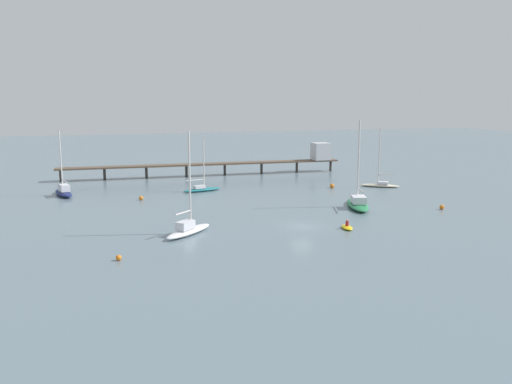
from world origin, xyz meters
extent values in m
plane|color=slate|center=(0.00, 0.00, 0.00)|extent=(400.00, 400.00, 0.00)
cube|color=brown|center=(0.00, 44.87, 2.35)|extent=(56.09, 6.29, 0.30)
cylinder|color=#38332D|center=(-26.96, 46.55, 1.10)|extent=(0.50, 0.50, 2.20)
cylinder|color=#38332D|center=(-19.26, 46.07, 1.10)|extent=(0.50, 0.50, 2.20)
cylinder|color=#38332D|center=(-11.56, 45.59, 1.10)|extent=(0.50, 0.50, 2.20)
cylinder|color=#38332D|center=(-3.85, 45.11, 1.10)|extent=(0.50, 0.50, 2.20)
cylinder|color=#38332D|center=(3.85, 44.63, 1.10)|extent=(0.50, 0.50, 2.20)
cylinder|color=#38332D|center=(11.56, 44.15, 1.10)|extent=(0.50, 0.50, 2.20)
cylinder|color=#38332D|center=(19.26, 43.67, 1.10)|extent=(0.50, 0.50, 2.20)
cylinder|color=#38332D|center=(26.96, 43.18, 1.10)|extent=(0.50, 0.50, 2.20)
cube|color=silver|center=(24.59, 43.33, 4.28)|extent=(3.58, 3.58, 3.55)
ellipsoid|color=white|center=(-13.20, 0.90, 0.35)|extent=(6.71, 6.09, 0.70)
cube|color=silver|center=(-13.65, 0.51, 1.15)|extent=(2.35, 2.26, 0.90)
cylinder|color=silver|center=(-12.92, 1.14, 5.95)|extent=(0.21, 0.21, 10.50)
cylinder|color=silver|center=(-13.91, 0.29, 2.59)|extent=(2.10, 1.83, 0.17)
ellipsoid|color=navy|center=(-26.34, 30.93, 0.40)|extent=(3.54, 7.59, 0.80)
cube|color=silver|center=(-26.20, 30.36, 1.32)|extent=(1.83, 2.61, 1.03)
cylinder|color=silver|center=(-26.42, 31.29, 5.44)|extent=(0.21, 0.21, 9.28)
cylinder|color=silver|center=(-26.02, 29.61, 2.47)|extent=(0.97, 3.40, 0.17)
ellipsoid|color=beige|center=(24.84, 21.45, 0.24)|extent=(6.36, 5.47, 0.47)
cube|color=silver|center=(25.26, 21.13, 0.70)|extent=(2.12, 2.05, 0.45)
cylinder|color=silver|center=(24.58, 21.65, 5.30)|extent=(0.20, 0.20, 9.65)
cylinder|color=silver|center=(25.75, 20.76, 2.21)|extent=(2.44, 1.91, 0.16)
ellipsoid|color=#1E727A|center=(-5.06, 27.48, 0.27)|extent=(6.90, 3.07, 0.54)
cube|color=silver|center=(-5.59, 27.36, 0.77)|extent=(2.02, 1.51, 0.48)
cylinder|color=silver|center=(-4.74, 27.56, 4.47)|extent=(0.20, 0.20, 7.88)
cylinder|color=silver|center=(-6.34, 27.19, 1.95)|extent=(3.25, 0.88, 0.16)
ellipsoid|color=#287F4C|center=(11.90, 7.43, 0.37)|extent=(5.82, 9.40, 0.75)
cube|color=silver|center=(11.62, 6.75, 1.23)|extent=(2.68, 3.14, 0.95)
cylinder|color=silver|center=(12.07, 7.85, 6.32)|extent=(0.23, 0.23, 11.15)
cylinder|color=silver|center=(11.23, 5.79, 2.76)|extent=(1.85, 4.19, 0.18)
ellipsoid|color=yellow|center=(4.28, -2.85, 0.17)|extent=(1.64, 2.64, 0.35)
cylinder|color=maroon|center=(4.28, -2.85, 0.62)|extent=(0.43, 0.43, 0.55)
sphere|color=tan|center=(4.28, -2.85, 1.02)|extent=(0.24, 0.24, 0.24)
sphere|color=orange|center=(16.44, 23.10, 0.38)|extent=(0.77, 0.77, 0.77)
sphere|color=orange|center=(-15.48, 23.05, 0.31)|extent=(0.62, 0.62, 0.62)
sphere|color=orange|center=(-21.23, -6.17, 0.26)|extent=(0.53, 0.53, 0.53)
sphere|color=orange|center=(21.88, 2.31, 0.31)|extent=(0.63, 0.63, 0.63)
camera|label=1|loc=(-24.54, -51.71, 13.93)|focal=35.33mm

